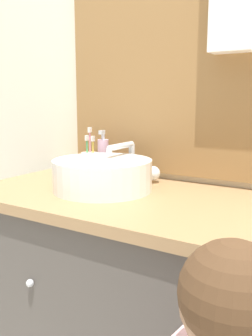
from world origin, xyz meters
The scene contains 5 objects.
wall_back centered at (0.01, 0.62, 1.29)m, with size 3.20×0.18×2.50m.
vanity_counter centered at (0.00, 0.31, 0.44)m, with size 1.34×0.59×0.87m.
sink_basin centered at (-0.23, 0.32, 0.93)m, with size 0.35×0.40×0.15m.
toothbrush_holder centered at (-0.45, 0.53, 0.92)m, with size 0.07×0.07×0.20m.
soap_dispenser centered at (-0.36, 0.51, 0.95)m, with size 0.04×0.04×0.19m.
Camera 1 is at (0.51, -0.73, 1.19)m, focal length 40.00 mm.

